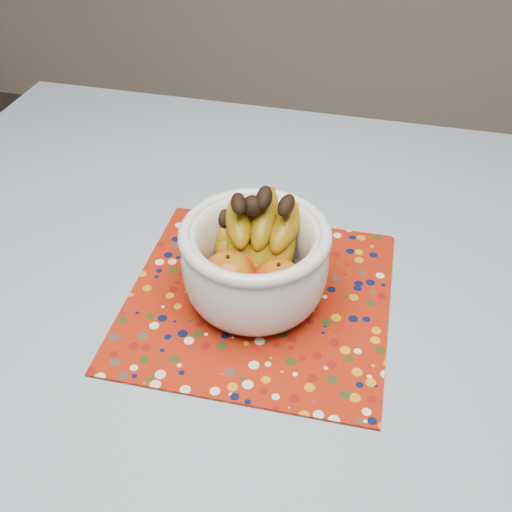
# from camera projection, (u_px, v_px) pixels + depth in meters

# --- Properties ---
(table) EXTENTS (1.20, 1.20, 0.75)m
(table) POSITION_uv_depth(u_px,v_px,m) (253.00, 402.00, 0.78)
(table) COLOR brown
(table) RESTS_ON ground
(tablecloth) EXTENTS (1.32, 1.32, 0.01)m
(tablecloth) POSITION_uv_depth(u_px,v_px,m) (253.00, 362.00, 0.73)
(tablecloth) COLOR slate
(tablecloth) RESTS_ON table
(placemat) EXTENTS (0.35, 0.35, 0.00)m
(placemat) POSITION_uv_depth(u_px,v_px,m) (259.00, 298.00, 0.80)
(placemat) COLOR maroon
(placemat) RESTS_ON tablecloth
(fruit_bowl) EXTENTS (0.20, 0.20, 0.15)m
(fruit_bowl) POSITION_uv_depth(u_px,v_px,m) (254.00, 254.00, 0.77)
(fruit_bowl) COLOR silver
(fruit_bowl) RESTS_ON placemat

